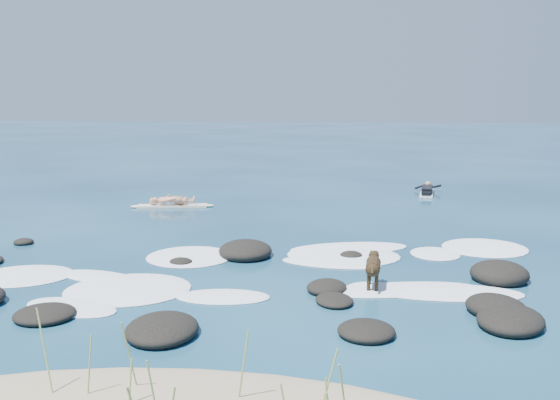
# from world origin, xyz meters

# --- Properties ---
(ground) EXTENTS (160.00, 160.00, 0.00)m
(ground) POSITION_xyz_m (0.00, 0.00, 0.00)
(ground) COLOR #0A2642
(ground) RESTS_ON ground
(dune_grass) EXTENTS (4.09, 2.04, 1.24)m
(dune_grass) POSITION_xyz_m (0.48, -7.93, 0.63)
(dune_grass) COLOR #7A9D4C
(dune_grass) RESTS_ON ground
(reef_rocks) EXTENTS (13.26, 7.10, 0.57)m
(reef_rocks) POSITION_xyz_m (0.81, -2.27, 0.11)
(reef_rocks) COLOR black
(reef_rocks) RESTS_ON ground
(breaking_foam) EXTENTS (13.70, 7.83, 0.12)m
(breaking_foam) POSITION_xyz_m (0.74, -0.45, 0.01)
(breaking_foam) COLOR white
(breaking_foam) RESTS_ON ground
(standing_surfer_rig) EXTENTS (3.01, 0.96, 1.72)m
(standing_surfer_rig) POSITION_xyz_m (-4.15, 7.32, 0.68)
(standing_surfer_rig) COLOR #F7E7C6
(standing_surfer_rig) RESTS_ON ground
(paddling_surfer_rig) EXTENTS (1.13, 2.52, 0.43)m
(paddling_surfer_rig) POSITION_xyz_m (5.47, 11.36, 0.15)
(paddling_surfer_rig) COLOR white
(paddling_surfer_rig) RESTS_ON ground
(dog) EXTENTS (0.36, 1.23, 0.78)m
(dog) POSITION_xyz_m (2.71, -1.75, 0.51)
(dog) COLOR black
(dog) RESTS_ON ground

